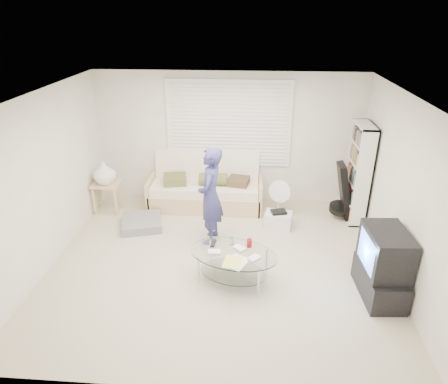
# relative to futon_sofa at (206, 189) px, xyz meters

# --- Properties ---
(ground) EXTENTS (5.00, 5.00, 0.00)m
(ground) POSITION_rel_futon_sofa_xyz_m (0.41, -1.88, -0.34)
(ground) COLOR #BFB094
(ground) RESTS_ON ground
(room_shell) EXTENTS (5.02, 4.52, 2.51)m
(room_shell) POSITION_rel_futon_sofa_xyz_m (0.41, -1.40, 1.29)
(room_shell) COLOR white
(room_shell) RESTS_ON ground
(window_blinds) EXTENTS (2.32, 0.08, 1.62)m
(window_blinds) POSITION_rel_futon_sofa_xyz_m (0.41, 0.32, 1.21)
(window_blinds) COLOR silver
(window_blinds) RESTS_ON ground
(futon_sofa) EXTENTS (2.15, 0.87, 1.05)m
(futon_sofa) POSITION_rel_futon_sofa_xyz_m (0.00, 0.00, 0.00)
(futon_sofa) COLOR tan
(futon_sofa) RESTS_ON ground
(grey_floor_pillow) EXTENTS (0.83, 0.83, 0.15)m
(grey_floor_pillow) POSITION_rel_futon_sofa_xyz_m (-1.03, -0.91, -0.27)
(grey_floor_pillow) COLOR slate
(grey_floor_pillow) RESTS_ON ground
(side_table) EXTENTS (0.51, 0.41, 1.00)m
(side_table) POSITION_rel_futon_sofa_xyz_m (-1.81, -0.37, 0.40)
(side_table) COLOR tan
(side_table) RESTS_ON ground
(bookshelf) EXTENTS (0.28, 0.74, 1.76)m
(bookshelf) POSITION_rel_futon_sofa_xyz_m (2.73, -0.28, 0.53)
(bookshelf) COLOR white
(bookshelf) RESTS_ON ground
(guitar_case) EXTENTS (0.39, 0.39, 1.04)m
(guitar_case) POSITION_rel_futon_sofa_xyz_m (2.51, -0.32, 0.12)
(guitar_case) COLOR black
(guitar_case) RESTS_ON ground
(floor_fan) EXTENTS (0.43, 0.28, 0.69)m
(floor_fan) POSITION_rel_futon_sofa_xyz_m (1.38, -0.25, 0.06)
(floor_fan) COLOR white
(floor_fan) RESTS_ON ground
(storage_bin) EXTENTS (0.50, 0.40, 0.32)m
(storage_bin) POSITION_rel_futon_sofa_xyz_m (1.36, -0.73, -0.20)
(storage_bin) COLOR white
(storage_bin) RESTS_ON ground
(tv_unit) EXTENTS (0.54, 0.92, 0.97)m
(tv_unit) POSITION_rel_futon_sofa_xyz_m (2.61, -2.47, 0.13)
(tv_unit) COLOR black
(tv_unit) RESTS_ON ground
(coffee_table) EXTENTS (1.38, 1.06, 0.58)m
(coffee_table) POSITION_rel_futon_sofa_xyz_m (0.65, -2.30, 0.02)
(coffee_table) COLOR silver
(coffee_table) RESTS_ON ground
(standing_person) EXTENTS (0.44, 0.63, 1.62)m
(standing_person) POSITION_rel_futon_sofa_xyz_m (0.23, -1.27, 0.46)
(standing_person) COLOR navy
(standing_person) RESTS_ON ground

